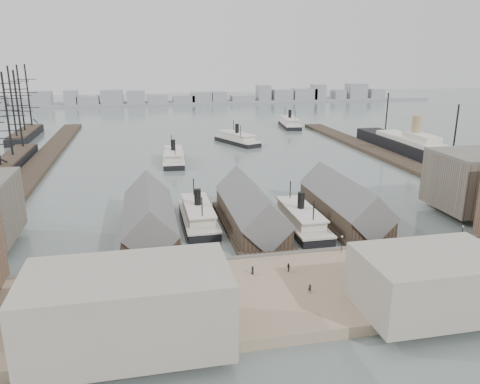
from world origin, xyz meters
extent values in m
plane|color=#566361|center=(0.00, 0.00, 0.00)|extent=(900.00, 900.00, 0.00)
cube|color=#8B765D|center=(0.00, -20.00, 1.00)|extent=(180.00, 30.00, 2.00)
cube|color=#59544C|center=(0.00, -5.20, 1.15)|extent=(180.00, 1.20, 2.30)
cube|color=#2D231C|center=(-68.00, 100.00, 0.80)|extent=(10.00, 220.00, 1.60)
cube|color=#2D231C|center=(78.00, 90.00, 0.80)|extent=(10.00, 180.00, 1.60)
cube|color=#2D231C|center=(-26.00, 16.00, 0.60)|extent=(14.00, 42.00, 1.20)
cube|color=#2D231C|center=(-26.00, 17.00, 3.70)|extent=(12.00, 36.00, 5.00)
cube|color=#59595B|center=(-26.00, 17.00, 6.30)|extent=(12.60, 37.00, 12.60)
cube|color=#2D231C|center=(0.00, 16.00, 0.60)|extent=(14.00, 42.00, 1.20)
cube|color=#2D231C|center=(0.00, 17.00, 3.70)|extent=(12.00, 36.00, 5.00)
cube|color=#59595B|center=(0.00, 17.00, 6.30)|extent=(12.60, 37.00, 12.60)
cube|color=#2D231C|center=(26.00, 16.00, 0.60)|extent=(14.00, 42.00, 1.20)
cube|color=#2D231C|center=(26.00, 17.00, 3.70)|extent=(12.00, 36.00, 5.00)
cube|color=#59595B|center=(26.00, 17.00, 6.30)|extent=(12.60, 37.00, 12.60)
cube|color=gray|center=(20.00, -32.00, 7.00)|extent=(24.00, 16.00, 10.00)
cube|color=gray|center=(-30.00, -32.00, 8.00)|extent=(30.00, 16.00, 12.00)
cylinder|color=black|center=(-45.00, -7.00, 3.80)|extent=(0.16, 0.16, 3.60)
sphere|color=beige|center=(-45.00, -7.00, 5.70)|extent=(0.44, 0.44, 0.44)
cylinder|color=black|center=(-15.00, -7.00, 3.80)|extent=(0.16, 0.16, 3.60)
sphere|color=beige|center=(-15.00, -7.00, 5.70)|extent=(0.44, 0.44, 0.44)
cylinder|color=black|center=(15.00, -7.00, 3.80)|extent=(0.16, 0.16, 3.60)
sphere|color=beige|center=(15.00, -7.00, 5.70)|extent=(0.44, 0.44, 0.44)
cylinder|color=black|center=(45.00, -7.00, 3.80)|extent=(0.16, 0.16, 3.60)
sphere|color=beige|center=(45.00, -7.00, 5.70)|extent=(0.44, 0.44, 0.44)
cube|color=gray|center=(0.00, 340.00, 1.00)|extent=(500.00, 40.00, 2.00)
cube|color=gray|center=(-123.57, 330.00, 3.62)|extent=(14.71, 14.00, 7.23)
cube|color=gray|center=(-107.98, 330.00, 6.62)|extent=(17.63, 14.00, 13.23)
cube|color=gray|center=(-83.49, 330.00, 6.79)|extent=(10.74, 14.00, 13.58)
cube|color=gray|center=(-69.86, 330.00, 4.32)|extent=(18.06, 14.00, 8.64)
cube|color=gray|center=(-49.92, 330.00, 6.64)|extent=(18.55, 14.00, 13.29)
cube|color=gray|center=(-29.70, 330.00, 6.24)|extent=(15.33, 14.00, 12.47)
cube|color=gray|center=(-11.29, 330.00, 4.36)|extent=(17.56, 14.00, 8.72)
cube|color=gray|center=(11.96, 330.00, 3.82)|extent=(18.76, 14.00, 7.63)
cube|color=gray|center=(27.85, 330.00, 5.17)|extent=(17.61, 14.00, 10.35)
cube|color=gray|center=(44.04, 330.00, 5.15)|extent=(13.38, 14.00, 10.30)
cube|color=gray|center=(65.61, 330.00, 3.38)|extent=(20.73, 14.00, 6.75)
cube|color=gray|center=(85.69, 330.00, 7.79)|extent=(11.51, 14.00, 15.57)
cube|color=gray|center=(103.47, 330.00, 5.63)|extent=(18.17, 14.00, 11.26)
cube|color=gray|center=(125.20, 330.00, 5.92)|extent=(21.81, 14.00, 11.83)
cube|color=gray|center=(139.05, 330.00, 7.75)|extent=(11.12, 14.00, 15.50)
cube|color=gray|center=(159.69, 330.00, 5.14)|extent=(10.90, 14.00, 10.29)
cube|color=gray|center=(177.90, 330.00, 7.86)|extent=(17.95, 14.00, 15.72)
cube|color=gray|center=(197.92, 330.00, 5.26)|extent=(14.21, 14.00, 10.51)
cube|color=black|center=(-13.00, 23.27, 0.91)|extent=(8.09, 28.31, 1.82)
cube|color=beige|center=(-13.00, 23.27, 2.22)|extent=(8.49, 28.31, 0.51)
cube|color=beige|center=(-13.00, 23.27, 3.64)|extent=(6.57, 20.22, 2.22)
cube|color=beige|center=(-13.00, 23.27, 5.06)|extent=(7.08, 22.25, 0.40)
cylinder|color=black|center=(-13.00, 23.27, 7.28)|extent=(1.82, 1.82, 4.55)
cylinder|color=black|center=(-13.00, 32.37, 7.08)|extent=(0.30, 0.30, 6.07)
cylinder|color=black|center=(-13.00, 14.17, 7.08)|extent=(0.30, 0.30, 6.07)
cube|color=black|center=(13.00, 14.64, 0.92)|extent=(8.15, 28.51, 1.83)
cube|color=beige|center=(13.00, 14.64, 2.24)|extent=(8.55, 28.51, 0.51)
cube|color=beige|center=(13.00, 14.64, 3.67)|extent=(6.62, 20.36, 2.24)
cube|color=beige|center=(13.00, 14.64, 5.09)|extent=(7.13, 22.40, 0.41)
cylinder|color=black|center=(13.00, 14.64, 7.33)|extent=(1.83, 1.83, 4.58)
cylinder|color=black|center=(13.00, 23.81, 7.13)|extent=(0.31, 0.31, 6.11)
cylinder|color=black|center=(13.00, 5.48, 7.13)|extent=(0.31, 0.31, 6.11)
cube|color=black|center=(-14.11, 97.33, 0.93)|extent=(10.06, 29.46, 1.86)
cube|color=beige|center=(-14.11, 97.33, 2.28)|extent=(10.48, 29.48, 0.52)
cube|color=beige|center=(-14.11, 97.33, 3.73)|extent=(8.00, 21.09, 2.28)
cube|color=beige|center=(-14.11, 97.33, 5.18)|extent=(8.65, 23.19, 0.41)
cylinder|color=black|center=(-14.11, 97.33, 7.46)|extent=(1.86, 1.86, 4.66)
cylinder|color=black|center=(-14.11, 106.66, 7.25)|extent=(0.31, 0.31, 6.21)
cylinder|color=black|center=(-14.11, 88.01, 7.25)|extent=(0.31, 0.31, 6.21)
cube|color=black|center=(20.44, 133.74, 0.95)|extent=(19.54, 30.57, 1.91)
cube|color=beige|center=(20.44, 133.74, 2.33)|extent=(19.93, 30.73, 0.53)
cube|color=beige|center=(20.44, 133.74, 3.81)|extent=(14.72, 22.16, 2.33)
cube|color=beige|center=(20.44, 133.74, 5.29)|extent=(16.04, 24.32, 0.42)
cylinder|color=black|center=(20.44, 133.74, 7.62)|extent=(1.91, 1.91, 4.76)
cylinder|color=black|center=(20.44, 143.26, 7.41)|extent=(0.32, 0.32, 6.35)
cylinder|color=black|center=(20.44, 124.21, 7.41)|extent=(0.32, 0.32, 6.35)
cube|color=black|center=(63.33, 180.80, 1.01)|extent=(12.67, 32.22, 2.02)
cube|color=beige|center=(63.33, 180.80, 2.46)|extent=(13.12, 32.28, 0.56)
cube|color=beige|center=(63.33, 180.80, 4.03)|extent=(9.93, 23.12, 2.46)
cube|color=beige|center=(63.33, 180.80, 5.60)|extent=(10.75, 25.41, 0.45)
cylinder|color=black|center=(63.33, 180.80, 8.07)|extent=(2.02, 2.02, 5.04)
cylinder|color=black|center=(63.33, 190.89, 7.84)|extent=(0.34, 0.34, 6.72)
cylinder|color=black|center=(63.33, 170.72, 7.84)|extent=(0.34, 0.34, 6.72)
cube|color=black|center=(-78.68, 107.15, 1.81)|extent=(9.05, 52.32, 3.62)
cube|color=#2D231C|center=(-78.68, 107.15, 3.92)|extent=(8.55, 47.08, 0.60)
cylinder|color=black|center=(-78.68, 107.15, 20.12)|extent=(0.80, 0.80, 34.21)
cylinder|color=black|center=(-78.68, 125.46, 20.12)|extent=(0.80, 0.80, 34.21)
cube|color=black|center=(-87.66, 172.09, 1.86)|extent=(9.32, 51.80, 3.73)
cube|color=#2D231C|center=(-87.66, 172.09, 4.04)|extent=(8.81, 46.62, 0.62)
cylinder|color=black|center=(-87.66, 153.96, 20.72)|extent=(0.83, 0.83, 35.22)
cylinder|color=black|center=(-87.66, 172.09, 20.72)|extent=(0.83, 0.83, 35.22)
cylinder|color=black|center=(-87.66, 190.22, 20.72)|extent=(0.83, 0.83, 35.22)
cube|color=black|center=(92.00, 89.26, 2.84)|extent=(12.29, 89.82, 5.67)
cube|color=beige|center=(92.00, 89.26, 6.62)|extent=(10.40, 52.00, 1.89)
cube|color=beige|center=(92.00, 84.53, 8.98)|extent=(7.56, 18.91, 2.84)
cylinder|color=tan|center=(92.00, 89.26, 13.24)|extent=(4.16, 4.16, 9.45)
cube|color=black|center=(33.14, -16.78, 2.39)|extent=(3.68, 9.52, 0.78)
cube|color=#2E3526|center=(33.14, -16.78, 4.05)|extent=(3.85, 10.02, 2.54)
cube|color=#59595B|center=(33.14, -16.78, 5.47)|extent=(4.10, 10.43, 0.29)
imported|color=black|center=(-40.92, -11.73, 2.79)|extent=(1.84, 1.76, 1.58)
cube|color=#3F2D21|center=(-43.27, -12.84, 2.90)|extent=(2.99, 2.47, 0.25)
cylinder|color=black|center=(-42.97, -13.47, 2.55)|extent=(1.03, 0.54, 1.10)
cylinder|color=black|center=(-43.57, -12.20, 2.55)|extent=(1.03, 0.54, 1.10)
imported|color=black|center=(-13.99, -21.20, 2.76)|extent=(1.92, 1.13, 1.52)
cube|color=#3F2D21|center=(-16.55, -21.67, 2.90)|extent=(2.83, 1.95, 0.25)
cylinder|color=black|center=(-16.42, -22.36, 2.55)|extent=(1.10, 0.28, 1.10)
cylinder|color=black|center=(-16.67, -20.99, 2.55)|extent=(1.10, 0.28, 1.10)
imported|color=black|center=(19.63, -22.53, 2.72)|extent=(1.71, 1.81, 1.43)
cube|color=#3F2D21|center=(17.29, -21.41, 2.90)|extent=(2.99, 2.47, 0.25)
cylinder|color=black|center=(16.98, -22.04, 2.55)|extent=(1.03, 0.55, 1.10)
cylinder|color=black|center=(17.59, -20.78, 2.55)|extent=(1.03, 0.55, 1.10)
imported|color=black|center=(-42.21, -14.13, 2.88)|extent=(0.71, 0.79, 1.77)
imported|color=black|center=(-34.75, -20.01, 2.88)|extent=(1.01, 0.88, 1.76)
imported|color=black|center=(-27.60, -9.14, 2.85)|extent=(1.13, 1.26, 1.69)
imported|color=black|center=(-15.57, -22.84, 2.90)|extent=(0.50, 1.08, 1.80)
imported|color=black|center=(-6.63, -13.28, 2.86)|extent=(0.65, 0.90, 1.72)
imported|color=black|center=(1.96, -22.69, 2.83)|extent=(0.75, 0.70, 1.66)
imported|color=black|center=(28.64, -8.33, 2.81)|extent=(0.93, 0.99, 1.61)
imported|color=black|center=(34.85, -22.77, 2.81)|extent=(1.12, 1.19, 1.61)
imported|color=black|center=(35.24, -12.92, 2.85)|extent=(0.88, 1.06, 1.69)
imported|color=black|center=(0.62, -13.78, 2.90)|extent=(0.71, 0.90, 1.81)
camera|label=1|loc=(-26.57, -95.40, 44.33)|focal=35.00mm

